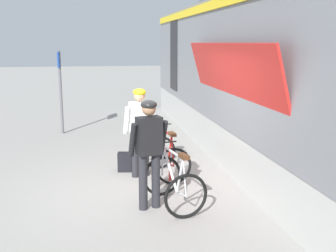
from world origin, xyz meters
The scene contains 9 objects.
ground_plane centered at (0.00, 0.00, 0.00)m, with size 80.00×80.00×0.00m, color gray.
train_car centered at (3.22, -0.37, 1.97)m, with size 3.26×18.71×3.88m.
cyclist_near_in_dark centered at (-0.05, -0.89, 1.05)m, with size 0.66×0.41×1.76m.
cyclist_far_in_white centered at (-0.02, 0.74, 1.05)m, with size 0.65×0.39×1.76m.
bicycle_near_silver centered at (0.34, -0.89, 0.40)m, with size 0.90×1.19×0.99m.
bicycle_far_red centered at (0.49, 0.65, 0.40)m, with size 0.82×1.14×0.99m.
backpack_on_platform centered at (-0.31, 1.11, 0.20)m, with size 0.28×0.18×0.40m, color black.
water_bottle_near_the_bikes centered at (0.52, 0.39, 0.10)m, with size 0.07×0.07×0.20m, color red.
platform_sign_post centered at (-1.84, 5.05, 1.62)m, with size 0.08×0.70×2.40m.
Camera 1 is at (-0.86, -7.05, 2.63)m, focal length 43.62 mm.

